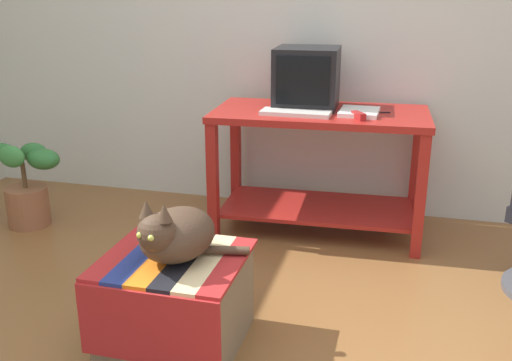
{
  "coord_description": "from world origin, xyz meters",
  "views": [
    {
      "loc": [
        0.72,
        -1.75,
        1.45
      ],
      "look_at": [
        0.04,
        0.85,
        0.55
      ],
      "focal_mm": 40.36,
      "sensor_mm": 36.0,
      "label": 1
    }
  ],
  "objects_px": {
    "book": "(359,112)",
    "ottoman_with_blanket": "(175,300)",
    "desk": "(319,150)",
    "keyboard": "(296,113)",
    "tv_monitor": "(307,78)",
    "cat": "(175,234)",
    "stapler": "(358,116)",
    "potted_plant": "(28,187)"
  },
  "relations": [
    {
      "from": "tv_monitor",
      "to": "ottoman_with_blanket",
      "type": "xyz_separation_m",
      "value": [
        -0.29,
        -1.47,
        -0.73
      ]
    },
    {
      "from": "cat",
      "to": "stapler",
      "type": "xyz_separation_m",
      "value": [
        0.61,
        1.21,
        0.26
      ]
    },
    {
      "from": "tv_monitor",
      "to": "cat",
      "type": "relative_size",
      "value": 0.87
    },
    {
      "from": "tv_monitor",
      "to": "book",
      "type": "relative_size",
      "value": 1.49
    },
    {
      "from": "desk",
      "to": "keyboard",
      "type": "height_order",
      "value": "keyboard"
    },
    {
      "from": "cat",
      "to": "potted_plant",
      "type": "xyz_separation_m",
      "value": [
        -1.42,
        0.99,
        -0.26
      ]
    },
    {
      "from": "desk",
      "to": "keyboard",
      "type": "bearing_deg",
      "value": -131.41
    },
    {
      "from": "keyboard",
      "to": "cat",
      "type": "height_order",
      "value": "keyboard"
    },
    {
      "from": "ottoman_with_blanket",
      "to": "cat",
      "type": "xyz_separation_m",
      "value": [
        0.02,
        -0.01,
        0.31
      ]
    },
    {
      "from": "desk",
      "to": "book",
      "type": "xyz_separation_m",
      "value": [
        0.23,
        -0.04,
        0.26
      ]
    },
    {
      "from": "book",
      "to": "stapler",
      "type": "relative_size",
      "value": 2.44
    },
    {
      "from": "book",
      "to": "cat",
      "type": "distance_m",
      "value": 1.5
    },
    {
      "from": "book",
      "to": "ottoman_with_blanket",
      "type": "distance_m",
      "value": 1.58
    },
    {
      "from": "ottoman_with_blanket",
      "to": "book",
      "type": "bearing_deg",
      "value": 65.07
    },
    {
      "from": "desk",
      "to": "stapler",
      "type": "xyz_separation_m",
      "value": [
        0.24,
        -0.17,
        0.26
      ]
    },
    {
      "from": "desk",
      "to": "tv_monitor",
      "type": "distance_m",
      "value": 0.44
    },
    {
      "from": "book",
      "to": "tv_monitor",
      "type": "bearing_deg",
      "value": 159.9
    },
    {
      "from": "desk",
      "to": "book",
      "type": "distance_m",
      "value": 0.35
    },
    {
      "from": "ottoman_with_blanket",
      "to": "cat",
      "type": "distance_m",
      "value": 0.31
    },
    {
      "from": "tv_monitor",
      "to": "cat",
      "type": "xyz_separation_m",
      "value": [
        -0.27,
        -1.48,
        -0.42
      ]
    },
    {
      "from": "keyboard",
      "to": "potted_plant",
      "type": "xyz_separation_m",
      "value": [
        -1.67,
        -0.24,
        -0.52
      ]
    },
    {
      "from": "desk",
      "to": "stapler",
      "type": "bearing_deg",
      "value": -38.99
    },
    {
      "from": "desk",
      "to": "keyboard",
      "type": "relative_size",
      "value": 3.24
    },
    {
      "from": "keyboard",
      "to": "potted_plant",
      "type": "height_order",
      "value": "keyboard"
    },
    {
      "from": "tv_monitor",
      "to": "stapler",
      "type": "distance_m",
      "value": 0.46
    },
    {
      "from": "keyboard",
      "to": "book",
      "type": "relative_size",
      "value": 1.49
    },
    {
      "from": "potted_plant",
      "to": "stapler",
      "type": "distance_m",
      "value": 2.1
    },
    {
      "from": "ottoman_with_blanket",
      "to": "cat",
      "type": "relative_size",
      "value": 1.27
    },
    {
      "from": "ottoman_with_blanket",
      "to": "desk",
      "type": "bearing_deg",
      "value": 74.12
    },
    {
      "from": "ottoman_with_blanket",
      "to": "cat",
      "type": "bearing_deg",
      "value": -33.86
    },
    {
      "from": "desk",
      "to": "tv_monitor",
      "type": "height_order",
      "value": "tv_monitor"
    },
    {
      "from": "keyboard",
      "to": "desk",
      "type": "bearing_deg",
      "value": 52.13
    },
    {
      "from": "desk",
      "to": "cat",
      "type": "xyz_separation_m",
      "value": [
        -0.37,
        -1.39,
        -0.0
      ]
    },
    {
      "from": "tv_monitor",
      "to": "book",
      "type": "distance_m",
      "value": 0.39
    },
    {
      "from": "potted_plant",
      "to": "stapler",
      "type": "xyz_separation_m",
      "value": [
        2.02,
        0.22,
        0.53
      ]
    },
    {
      "from": "book",
      "to": "stapler",
      "type": "bearing_deg",
      "value": -85.58
    },
    {
      "from": "ottoman_with_blanket",
      "to": "keyboard",
      "type": "bearing_deg",
      "value": 77.57
    },
    {
      "from": "tv_monitor",
      "to": "cat",
      "type": "bearing_deg",
      "value": -102.84
    },
    {
      "from": "keyboard",
      "to": "book",
      "type": "bearing_deg",
      "value": 18.74
    },
    {
      "from": "book",
      "to": "cat",
      "type": "height_order",
      "value": "book"
    },
    {
      "from": "desk",
      "to": "ottoman_with_blanket",
      "type": "xyz_separation_m",
      "value": [
        -0.39,
        -1.37,
        -0.31
      ]
    },
    {
      "from": "tv_monitor",
      "to": "keyboard",
      "type": "distance_m",
      "value": 0.29
    }
  ]
}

